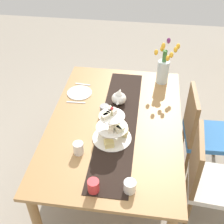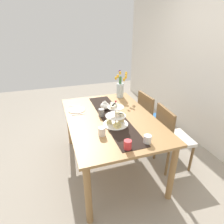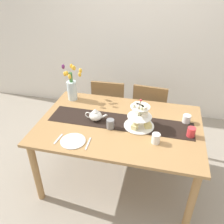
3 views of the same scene
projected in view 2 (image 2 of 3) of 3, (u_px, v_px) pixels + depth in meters
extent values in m
plane|color=gray|center=(111.00, 165.00, 2.76)|extent=(8.00, 8.00, 0.00)
cube|color=silver|center=(221.00, 68.00, 2.67)|extent=(6.00, 0.08, 2.60)
cube|color=#A37747|center=(111.00, 118.00, 2.44)|extent=(1.64, 1.08, 0.03)
cylinder|color=#A37747|center=(69.00, 124.00, 3.11)|extent=(0.07, 0.07, 0.75)
cylinder|color=#A37747|center=(88.00, 195.00, 1.83)|extent=(0.07, 0.07, 0.75)
cylinder|color=#A37747|center=(123.00, 116.00, 3.38)|extent=(0.07, 0.07, 0.75)
cylinder|color=#A37747|center=(172.00, 173.00, 2.09)|extent=(0.07, 0.07, 0.75)
cylinder|color=brown|center=(168.00, 136.00, 3.08)|extent=(0.04, 0.04, 0.41)
cylinder|color=brown|center=(156.00, 126.00, 3.38)|extent=(0.04, 0.04, 0.41)
cylinder|color=brown|center=(149.00, 141.00, 2.96)|extent=(0.04, 0.04, 0.41)
cylinder|color=brown|center=(138.00, 130.00, 3.27)|extent=(0.04, 0.04, 0.41)
cube|color=#3370B7|center=(154.00, 121.00, 3.08)|extent=(0.44, 0.44, 0.05)
cube|color=brown|center=(145.00, 109.00, 2.91)|extent=(0.42, 0.05, 0.45)
cylinder|color=brown|center=(191.00, 159.00, 2.58)|extent=(0.04, 0.04, 0.41)
cylinder|color=brown|center=(177.00, 144.00, 2.89)|extent=(0.04, 0.04, 0.41)
cylinder|color=brown|center=(167.00, 163.00, 2.50)|extent=(0.04, 0.04, 0.41)
cylinder|color=brown|center=(155.00, 147.00, 2.81)|extent=(0.04, 0.04, 0.41)
cube|color=silver|center=(175.00, 139.00, 2.60)|extent=(0.45, 0.45, 0.05)
cube|color=brown|center=(164.00, 125.00, 2.45)|extent=(0.42, 0.07, 0.45)
cube|color=black|center=(113.00, 117.00, 2.44)|extent=(1.47, 0.30, 0.00)
cylinder|color=beige|center=(116.00, 114.00, 2.20)|extent=(0.01, 0.01, 0.28)
cylinder|color=white|center=(116.00, 124.00, 2.26)|extent=(0.30, 0.30, 0.01)
cylinder|color=white|center=(116.00, 116.00, 2.21)|extent=(0.24, 0.24, 0.01)
cylinder|color=white|center=(116.00, 107.00, 2.16)|extent=(0.19, 0.19, 0.01)
cube|color=#E7D582|center=(117.00, 126.00, 2.17)|extent=(0.08, 0.09, 0.04)
cube|color=#D3C283|center=(121.00, 119.00, 2.31)|extent=(0.07, 0.08, 0.05)
cube|color=#D6CA86|center=(109.00, 122.00, 2.26)|extent=(0.07, 0.07, 0.05)
cube|color=#F4E7CB|center=(117.00, 116.00, 2.16)|extent=(0.06, 0.04, 0.03)
cube|color=beige|center=(121.00, 115.00, 2.18)|extent=(0.07, 0.06, 0.03)
cube|color=beige|center=(122.00, 114.00, 2.20)|extent=(0.06, 0.07, 0.03)
cube|color=#F2E5C0|center=(117.00, 113.00, 2.23)|extent=(0.07, 0.06, 0.03)
cube|color=silver|center=(115.00, 104.00, 2.18)|extent=(0.07, 0.06, 0.03)
cube|color=beige|center=(113.00, 104.00, 2.19)|extent=(0.07, 0.06, 0.03)
cube|color=silver|center=(113.00, 105.00, 2.16)|extent=(0.06, 0.07, 0.03)
cube|color=beige|center=(113.00, 106.00, 2.13)|extent=(0.06, 0.07, 0.03)
cube|color=#F0E6C4|center=(113.00, 107.00, 2.11)|extent=(0.07, 0.06, 0.03)
sphere|color=red|center=(116.00, 101.00, 2.13)|extent=(0.02, 0.02, 0.02)
ellipsoid|color=white|center=(105.00, 106.00, 2.62)|extent=(0.13, 0.13, 0.10)
cone|color=white|center=(105.00, 101.00, 2.59)|extent=(0.06, 0.06, 0.04)
cylinder|color=white|center=(107.00, 108.00, 2.54)|extent=(0.07, 0.02, 0.06)
torus|color=white|center=(103.00, 104.00, 2.69)|extent=(0.07, 0.01, 0.07)
cylinder|color=silver|center=(120.00, 90.00, 3.05)|extent=(0.11, 0.11, 0.23)
cylinder|color=#3D7538|center=(120.00, 80.00, 2.98)|extent=(0.04, 0.04, 0.12)
ellipsoid|color=yellow|center=(124.00, 79.00, 2.88)|extent=(0.04, 0.04, 0.06)
ellipsoid|color=yellow|center=(126.00, 77.00, 2.87)|extent=(0.04, 0.04, 0.06)
ellipsoid|color=yellow|center=(126.00, 75.00, 2.95)|extent=(0.04, 0.04, 0.06)
ellipsoid|color=yellow|center=(126.00, 73.00, 2.99)|extent=(0.04, 0.04, 0.06)
ellipsoid|color=#6B2860|center=(120.00, 72.00, 3.01)|extent=(0.04, 0.04, 0.06)
ellipsoid|color=yellow|center=(118.00, 76.00, 2.99)|extent=(0.04, 0.04, 0.06)
ellipsoid|color=yellow|center=(118.00, 76.00, 2.97)|extent=(0.04, 0.04, 0.06)
ellipsoid|color=yellow|center=(116.00, 78.00, 2.91)|extent=(0.04, 0.04, 0.06)
ellipsoid|color=yellow|center=(120.00, 73.00, 2.87)|extent=(0.04, 0.04, 0.06)
cylinder|color=white|center=(147.00, 139.00, 1.90)|extent=(0.08, 0.08, 0.08)
cylinder|color=white|center=(77.00, 110.00, 2.62)|extent=(0.23, 0.23, 0.01)
cube|color=silver|center=(75.00, 106.00, 2.75)|extent=(0.03, 0.15, 0.01)
cube|color=silver|center=(78.00, 114.00, 2.50)|extent=(0.02, 0.17, 0.01)
cylinder|color=slate|center=(101.00, 112.00, 2.44)|extent=(0.08, 0.08, 0.09)
cylinder|color=white|center=(102.00, 132.00, 2.02)|extent=(0.08, 0.08, 0.09)
cylinder|color=red|center=(128.00, 145.00, 1.80)|extent=(0.08, 0.08, 0.09)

